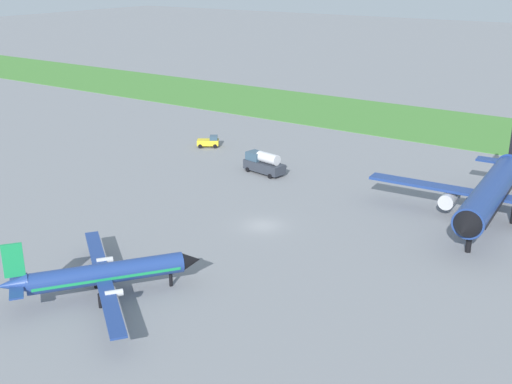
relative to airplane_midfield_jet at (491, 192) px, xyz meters
name	(u,v)px	position (x,y,z in m)	size (l,w,h in m)	color
ground_plane	(263,225)	(-21.81, -16.15, -3.81)	(600.00, 600.00, 0.00)	gray
grass_taxiway_strip	(434,125)	(-21.81, 43.87, -3.77)	(360.00, 28.00, 0.08)	#478438
airplane_midfield_jet	(491,192)	(0.00, 0.00, 0.00)	(29.95, 29.39, 10.58)	navy
airplane_foreground_turboprop	(103,274)	(-24.71, -38.66, -1.43)	(18.17, 16.11, 6.50)	navy
fuel_truck_midfield	(264,163)	(-32.71, 0.61, -2.23)	(6.82, 3.53, 3.29)	#2D333D
pushback_tug_by_runway	(209,142)	(-48.29, 7.42, -2.90)	(3.99, 3.50, 1.95)	yellow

